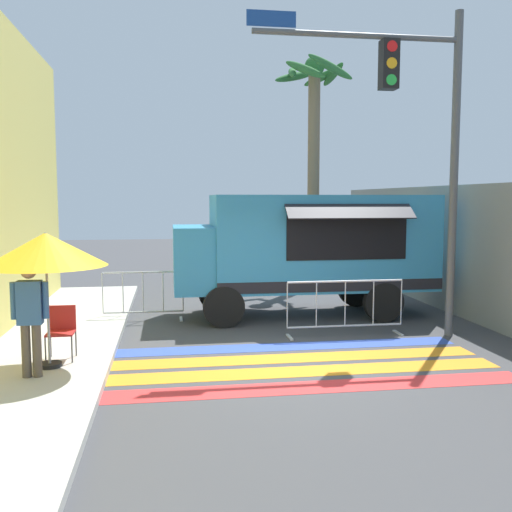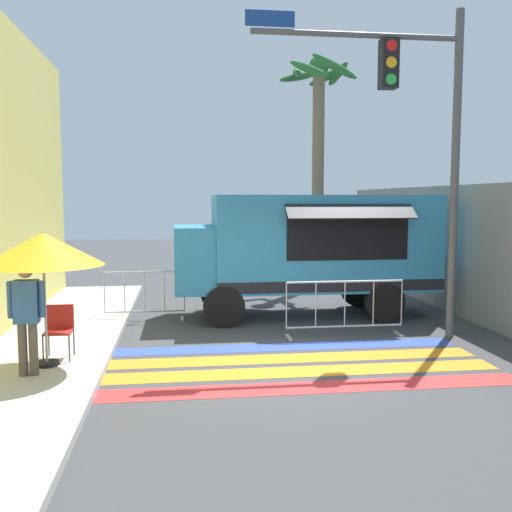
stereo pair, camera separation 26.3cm
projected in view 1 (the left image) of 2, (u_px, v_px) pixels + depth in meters
The scene contains 11 objects.
ground_plane at pixel (295, 361), 9.53m from camera, with size 60.00×60.00×0.00m, color #424244.
concrete_wall_right at pixel (464, 251), 13.03m from camera, with size 0.20×16.00×3.03m.
crosswalk_painted at pixel (298, 364), 9.33m from camera, with size 6.40×2.84×0.01m.
food_truck at pixel (302, 246), 13.10m from camera, with size 5.88×2.52×2.79m.
traffic_signal_pole at pixel (418, 121), 10.80m from camera, with size 4.14×0.29×6.24m.
patio_umbrella at pixel (46, 250), 8.59m from camera, with size 1.83×1.83×2.07m.
folding_chair at pixel (61, 327), 9.19m from camera, with size 0.42×0.42×0.85m.
vendor_person at pixel (30, 313), 8.18m from camera, with size 0.53×0.22×1.66m.
barricade_front at pixel (345, 308), 11.24m from camera, with size 2.36×0.44×1.11m.
barricade_side at pixel (143, 297), 12.64m from camera, with size 1.77×0.44×1.11m.
palm_tree at pixel (313, 131), 17.21m from camera, with size 2.31×2.42×6.95m.
Camera 1 is at (-2.06, -9.10, 2.70)m, focal length 40.00 mm.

